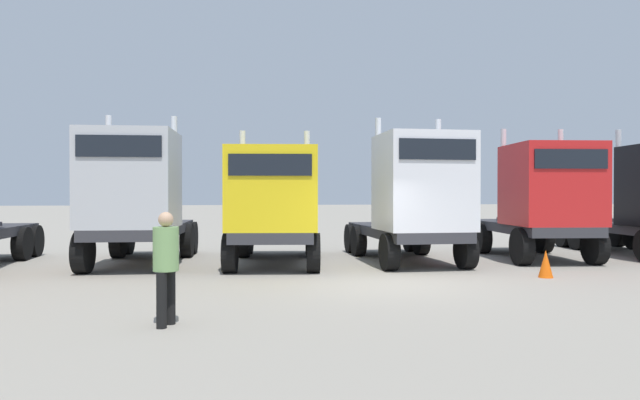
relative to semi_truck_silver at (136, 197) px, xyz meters
The scene contains 7 objects.
ground 7.64m from the semi_truck_silver, 34.13° to the right, with size 200.00×200.00×0.00m, color gray.
semi_truck_silver is the anchor object (origin of this frame).
semi_truck_yellow 3.92m from the semi_truck_silver, ahead, with size 3.31×6.29×3.94m.
semi_truck_white 8.05m from the semi_truck_silver, ahead, with size 2.60×6.06×4.38m.
semi_truck_red 12.28m from the semi_truck_silver, ahead, with size 3.17×5.99×4.19m.
visitor_with_camera 7.68m from the semi_truck_silver, 77.96° to the right, with size 0.52×0.52×1.80m.
traffic_cone_near 11.15m from the semi_truck_silver, 19.71° to the right, with size 0.36×0.36×0.69m, color #F2590C.
Camera 1 is at (-3.58, -12.36, 2.07)m, focal length 31.42 mm.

